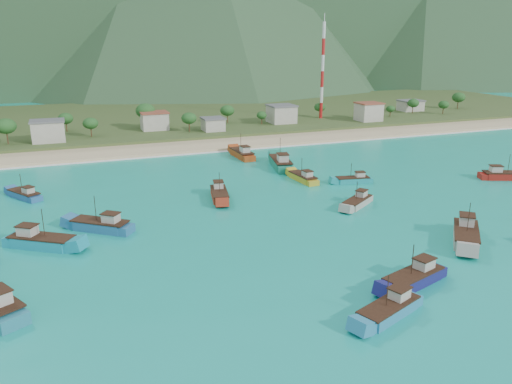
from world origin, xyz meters
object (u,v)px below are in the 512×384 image
object	(u,v)px
boat_5	(101,226)
boat_19	(389,310)
boat_12	(281,163)
boat_23	(25,195)
boat_4	(353,180)
radio_tower	(322,71)
boat_6	(466,235)
boat_7	(503,176)
boat_1	(41,242)
boat_10	(358,203)
boat_3	(219,195)
boat_21	(242,154)
boat_22	(414,279)
boat_18	(303,178)

from	to	relation	value
boat_5	boat_19	bearing A→B (deg)	-105.91
boat_12	boat_23	xyz separation A→B (m)	(-60.78, -4.93, -0.46)
boat_5	boat_4	bearing A→B (deg)	-41.36
radio_tower	boat_6	distance (m)	125.74
boat_12	boat_23	size ratio (longest dim) A/B	1.51
boat_5	boat_7	xyz separation A→B (m)	(92.31, 0.69, -0.04)
boat_1	boat_7	xyz separation A→B (m)	(101.96, 4.79, -0.08)
boat_4	boat_7	bearing A→B (deg)	-95.18
boat_4	boat_12	distance (m)	21.64
boat_1	boat_10	world-z (taller)	boat_1
boat_1	boat_3	world-z (taller)	boat_1
boat_6	boat_7	xyz separation A→B (m)	(36.30, 26.94, -0.16)
boat_7	boat_4	bearing A→B (deg)	-83.26
radio_tower	boat_23	world-z (taller)	radio_tower
boat_6	boat_21	xyz separation A→B (m)	(-14.46, 70.70, -0.04)
boat_4	boat_5	bearing A→B (deg)	111.55
boat_12	boat_21	world-z (taller)	boat_12
boat_12	boat_19	bearing A→B (deg)	-90.86
boat_3	boat_22	bearing A→B (deg)	118.05
boat_7	boat_12	bearing A→B (deg)	-100.12
boat_10	boat_21	distance (m)	49.15
boat_4	boat_6	xyz separation A→B (m)	(-1.19, -37.04, 0.41)
boat_4	boat_18	distance (m)	11.64
boat_7	boat_18	world-z (taller)	boat_7
boat_12	boat_1	bearing A→B (deg)	-136.65
boat_10	boat_4	bearing A→B (deg)	-62.76
boat_7	boat_18	distance (m)	47.98
boat_7	boat_19	world-z (taller)	boat_7
boat_4	boat_3	bearing A→B (deg)	101.48
boat_18	radio_tower	bearing A→B (deg)	54.56
radio_tower	boat_21	bearing A→B (deg)	-136.30
boat_1	boat_4	world-z (taller)	boat_1
boat_10	boat_22	xyz separation A→B (m)	(-10.81, -31.72, 0.15)
boat_3	boat_18	xyz separation A→B (m)	(22.32, 5.79, -0.08)
boat_12	boat_18	world-z (taller)	boat_12
boat_1	boat_21	xyz separation A→B (m)	(51.20, 48.55, 0.03)
boat_1	boat_21	world-z (taller)	boat_21
boat_7	boat_12	distance (m)	53.82
boat_21	boat_10	bearing A→B (deg)	-83.18
boat_12	radio_tower	bearing A→B (deg)	66.82
boat_19	boat_23	xyz separation A→B (m)	(-43.94, 66.50, -0.09)
boat_6	boat_18	xyz separation A→B (m)	(-9.10, 42.48, -0.29)
boat_3	boat_21	size ratio (longest dim) A/B	0.90
boat_3	boat_19	xyz separation A→B (m)	(5.70, -51.93, -0.03)
boat_19	boat_22	bearing A→B (deg)	-75.77
boat_7	boat_23	size ratio (longest dim) A/B	1.21
boat_10	boat_21	bearing A→B (deg)	-25.35
boat_5	boat_7	size ratio (longest dim) A/B	0.96
radio_tower	boat_1	distance (m)	141.70
radio_tower	boat_19	distance (m)	148.98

